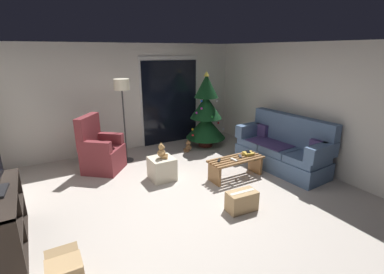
{
  "coord_description": "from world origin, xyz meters",
  "views": [
    {
      "loc": [
        -1.97,
        -3.42,
        2.35
      ],
      "look_at": [
        0.4,
        0.7,
        0.85
      ],
      "focal_mm": 25.97,
      "sensor_mm": 36.0,
      "label": 1
    }
  ],
  "objects": [
    {
      "name": "coffee_table",
      "position": [
        1.18,
        0.38,
        0.26
      ],
      "size": [
        1.1,
        0.4,
        0.39
      ],
      "color": "olive",
      "rests_on": "ground"
    },
    {
      "name": "remote_black",
      "position": [
        0.83,
        0.45,
        0.4
      ],
      "size": [
        0.14,
        0.14,
        0.02
      ],
      "primitive_type": "cube",
      "rotation": [
        0.0,
        0.0,
        5.51
      ],
      "color": "black",
      "rests_on": "coffee_table"
    },
    {
      "name": "cardboard_box_taped_mid_floor",
      "position": [
        0.54,
        -0.57,
        0.15
      ],
      "size": [
        0.48,
        0.29,
        0.31
      ],
      "color": "tan",
      "rests_on": "ground"
    },
    {
      "name": "teddy_bear_honey",
      "position": [
        -0.06,
        1.02,
        0.55
      ],
      "size": [
        0.21,
        0.21,
        0.29
      ],
      "color": "tan",
      "rests_on": "ottoman"
    },
    {
      "name": "cell_phone",
      "position": [
        1.51,
        0.44,
        0.45
      ],
      "size": [
        0.13,
        0.16,
        0.01
      ],
      "primitive_type": "cube",
      "rotation": [
        0.0,
        0.0,
        -0.48
      ],
      "color": "black",
      "rests_on": "book_stack"
    },
    {
      "name": "wall_right",
      "position": [
        2.86,
        0.0,
        1.25
      ],
      "size": [
        0.12,
        6.0,
        2.5
      ],
      "primitive_type": "cube",
      "color": "silver",
      "rests_on": "ground"
    },
    {
      "name": "patio_door_glass",
      "position": [
        1.07,
        2.97,
        1.05
      ],
      "size": [
        1.5,
        0.02,
        2.1
      ],
      "primitive_type": "cube",
      "color": "black",
      "rests_on": "ground"
    },
    {
      "name": "wall_back",
      "position": [
        0.0,
        3.06,
        1.25
      ],
      "size": [
        5.72,
        0.12,
        2.5
      ],
      "primitive_type": "cube",
      "color": "silver",
      "rests_on": "ground"
    },
    {
      "name": "remote_graphite",
      "position": [
        1.3,
        0.42,
        0.4
      ],
      "size": [
        0.12,
        0.16,
        0.02
      ],
      "primitive_type": "cube",
      "rotation": [
        0.0,
        0.0,
        5.74
      ],
      "color": "#333338",
      "rests_on": "coffee_table"
    },
    {
      "name": "patio_door_frame",
      "position": [
        1.07,
        2.99,
        1.1
      ],
      "size": [
        1.6,
        0.02,
        2.2
      ],
      "primitive_type": "cube",
      "color": "silver",
      "rests_on": "ground"
    },
    {
      "name": "ground_plane",
      "position": [
        0.0,
        0.0,
        0.0
      ],
      "size": [
        7.0,
        7.0,
        0.0
      ],
      "primitive_type": "plane",
      "color": "#BCB2A8"
    },
    {
      "name": "couch",
      "position": [
        2.32,
        0.29,
        0.4
      ],
      "size": [
        0.9,
        1.98,
        1.08
      ],
      "color": "slate",
      "rests_on": "ground"
    },
    {
      "name": "teddy_bear_chestnut_by_tree",
      "position": [
        1.09,
        2.08,
        0.12
      ],
      "size": [
        0.21,
        0.21,
        0.29
      ],
      "color": "brown",
      "rests_on": "ground"
    },
    {
      "name": "armchair",
      "position": [
        -0.96,
        2.01,
        0.4
      ],
      "size": [
        0.96,
        0.96,
        1.13
      ],
      "color": "maroon",
      "rests_on": "ground"
    },
    {
      "name": "floor_lamp",
      "position": [
        -0.37,
        2.24,
        1.51
      ],
      "size": [
        0.32,
        0.32,
        1.78
      ],
      "color": "#2D2D30",
      "rests_on": "ground"
    },
    {
      "name": "book_stack",
      "position": [
        1.5,
        0.41,
        0.42
      ],
      "size": [
        0.24,
        0.21,
        0.05
      ],
      "color": "#B79333",
      "rests_on": "coffee_table"
    },
    {
      "name": "christmas_tree",
      "position": [
        1.68,
        2.23,
        0.83
      ],
      "size": [
        0.99,
        0.99,
        1.87
      ],
      "color": "#4C1E19",
      "rests_on": "ground"
    },
    {
      "name": "media_shelf",
      "position": [
        -2.53,
        0.13,
        0.36
      ],
      "size": [
        0.4,
        1.4,
        0.77
      ],
      "color": "black",
      "rests_on": "ground"
    },
    {
      "name": "ottoman",
      "position": [
        -0.07,
        1.02,
        0.21
      ],
      "size": [
        0.44,
        0.44,
        0.43
      ],
      "primitive_type": "cube",
      "color": "beige",
      "rests_on": "ground"
    },
    {
      "name": "remote_white",
      "position": [
        1.09,
        0.33,
        0.4
      ],
      "size": [
        0.06,
        0.16,
        0.02
      ],
      "primitive_type": "cube",
      "rotation": [
        0.0,
        0.0,
        0.09
      ],
      "color": "silver",
      "rests_on": "coffee_table"
    }
  ]
}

